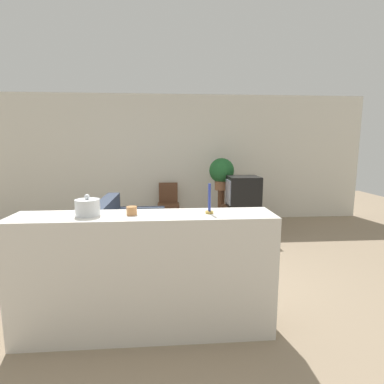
% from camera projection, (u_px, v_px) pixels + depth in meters
% --- Properties ---
extents(ground_plane, '(14.00, 14.00, 0.00)m').
position_uv_depth(ground_plane, '(151.00, 296.00, 3.31)').
color(ground_plane, gray).
extents(wall_back, '(9.00, 0.06, 2.70)m').
position_uv_depth(wall_back, '(159.00, 159.00, 6.47)').
color(wall_back, silver).
rests_on(wall_back, ground_plane).
extents(couch, '(0.97, 1.69, 0.83)m').
position_uv_depth(couch, '(128.00, 237.00, 4.49)').
color(couch, '#384256').
rests_on(couch, ground_plane).
extents(tv_stand, '(0.74, 0.55, 0.52)m').
position_uv_depth(tv_stand, '(243.00, 220.00, 5.55)').
color(tv_stand, brown).
rests_on(tv_stand, ground_plane).
extents(television, '(0.57, 0.52, 0.56)m').
position_uv_depth(television, '(243.00, 192.00, 5.46)').
color(television, black).
rests_on(television, tv_stand).
extents(wooden_chair, '(0.44, 0.44, 0.86)m').
position_uv_depth(wooden_chair, '(168.00, 201.00, 6.25)').
color(wooden_chair, brown).
rests_on(wooden_chair, ground_plane).
extents(plant_stand, '(0.13, 0.13, 0.76)m').
position_uv_depth(plant_stand, '(221.00, 209.00, 6.00)').
color(plant_stand, brown).
rests_on(plant_stand, ground_plane).
extents(potted_plant, '(0.49, 0.49, 0.63)m').
position_uv_depth(potted_plant, '(222.00, 172.00, 5.88)').
color(potted_plant, '#8E5B3D').
rests_on(potted_plant, plant_stand).
extents(foreground_counter, '(2.23, 0.44, 1.08)m').
position_uv_depth(foreground_counter, '(146.00, 274.00, 2.61)').
color(foreground_counter, silver).
rests_on(foreground_counter, ground_plane).
extents(decorative_bowl, '(0.20, 0.20, 0.18)m').
position_uv_depth(decorative_bowl, '(88.00, 207.00, 2.48)').
color(decorative_bowl, silver).
rests_on(decorative_bowl, foreground_counter).
extents(candle_jar, '(0.09, 0.09, 0.07)m').
position_uv_depth(candle_jar, '(132.00, 211.00, 2.52)').
color(candle_jar, '#C6844C').
rests_on(candle_jar, foreground_counter).
extents(candlestick, '(0.07, 0.07, 0.26)m').
position_uv_depth(candlestick, '(209.00, 204.00, 2.56)').
color(candlestick, '#B7933D').
rests_on(candlestick, foreground_counter).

